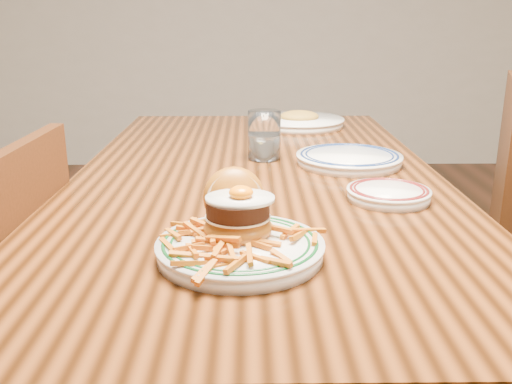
{
  "coord_description": "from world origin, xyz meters",
  "views": [
    {
      "loc": [
        -0.02,
        -1.29,
        1.1
      ],
      "look_at": [
        -0.01,
        -0.46,
        0.85
      ],
      "focal_mm": 40.0,
      "sensor_mm": 36.0,
      "label": 1
    }
  ],
  "objects": [
    {
      "name": "table",
      "position": [
        0.0,
        0.0,
        0.66
      ],
      "size": [
        0.85,
        1.6,
        0.75
      ],
      "color": "black",
      "rests_on": "floor"
    },
    {
      "name": "main_plate",
      "position": [
        -0.03,
        -0.47,
        0.78
      ],
      "size": [
        0.26,
        0.27,
        0.12
      ],
      "rotation": [
        0.0,
        0.0,
        0.12
      ],
      "color": "white",
      "rests_on": "table"
    },
    {
      "name": "side_plate",
      "position": [
        0.26,
        -0.21,
        0.76
      ],
      "size": [
        0.17,
        0.17,
        0.03
      ],
      "rotation": [
        0.0,
        0.0,
        -0.09
      ],
      "color": "white",
      "rests_on": "table"
    },
    {
      "name": "rear_plate",
      "position": [
        0.23,
        0.08,
        0.77
      ],
      "size": [
        0.26,
        0.26,
        0.03
      ],
      "rotation": [
        0.0,
        0.0,
        0.26
      ],
      "color": "white",
      "rests_on": "table"
    },
    {
      "name": "water_glass",
      "position": [
        0.02,
        0.14,
        0.81
      ],
      "size": [
        0.08,
        0.08,
        0.13
      ],
      "color": "white",
      "rests_on": "table"
    },
    {
      "name": "far_plate",
      "position": [
        0.15,
        0.59,
        0.77
      ],
      "size": [
        0.3,
        0.3,
        0.05
      ],
      "rotation": [
        0.0,
        0.0,
        -0.02
      ],
      "color": "white",
      "rests_on": "table"
    }
  ]
}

